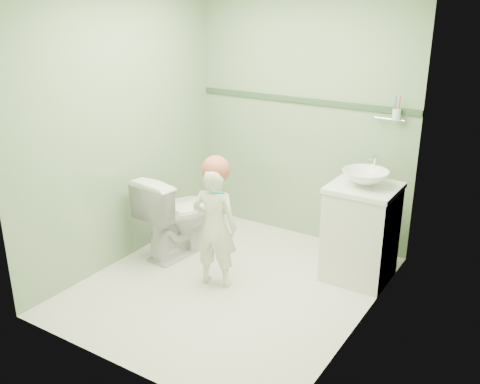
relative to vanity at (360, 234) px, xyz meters
The scene contains 12 objects.
ground 1.16m from the vanity, 140.19° to the right, with size 2.50×2.50×0.00m, color beige.
room_shell 1.35m from the vanity, 140.19° to the right, with size 2.50×2.54×2.40m.
trim_stripe 1.38m from the vanity, 147.36° to the left, with size 2.20×0.02×0.05m, color #345235.
vanity is the anchor object (origin of this frame).
counter 0.41m from the vanity, ahead, with size 0.54×0.52×0.04m, color white.
basin 0.49m from the vanity, ahead, with size 0.37×0.37×0.13m, color white.
faucet 0.60m from the vanity, 90.00° to the left, with size 0.03×0.13×0.18m.
cup_holder 1.05m from the vanity, 83.78° to the left, with size 0.26×0.07×0.21m.
toilet 1.64m from the vanity, 164.19° to the right, with size 0.43×0.76×0.78m, color white.
toddler 1.22m from the vanity, 142.58° to the right, with size 0.37×0.25×1.03m, color white.
hair_cap 1.33m from the vanity, 143.53° to the right, with size 0.23×0.23×0.23m, color #AF5843.
teal_toothbrush 1.29m from the vanity, 135.72° to the right, with size 0.11×0.14×0.08m.
Camera 1 is at (2.17, -3.27, 2.27)m, focal length 40.12 mm.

